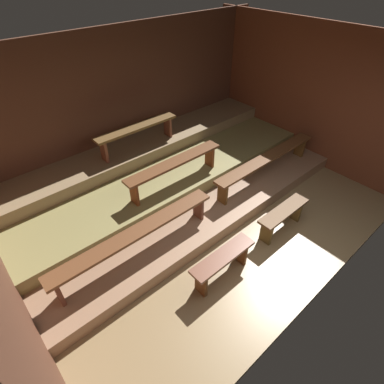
{
  "coord_description": "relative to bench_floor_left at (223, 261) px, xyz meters",
  "views": [
    {
      "loc": [
        -2.76,
        -1.04,
        3.7
      ],
      "look_at": [
        -0.18,
        1.89,
        0.54
      ],
      "focal_mm": 28.48,
      "sensor_mm": 36.0,
      "label": 1
    }
  ],
  "objects": [
    {
      "name": "platform_upper",
      "position": [
        0.7,
        2.92,
        0.23
      ],
      "size": [
        5.93,
        0.86,
        0.23
      ],
      "primitive_type": "cube",
      "color": "#927753",
      "rests_on": "platform_middle"
    },
    {
      "name": "bench_lower_right",
      "position": [
        2.13,
        0.95,
        0.27
      ],
      "size": [
        2.55,
        0.25,
        0.45
      ],
      "color": "brown",
      "rests_on": "platform_lower"
    },
    {
      "name": "ground",
      "position": [
        0.7,
        1.34,
        -0.37
      ],
      "size": [
        6.73,
        4.83,
        0.08
      ],
      "primitive_type": "cube",
      "color": "#937850"
    },
    {
      "name": "bench_floor_left",
      "position": [
        0.0,
        0.0,
        0.0
      ],
      "size": [
        1.03,
        0.25,
        0.45
      ],
      "color": "brown",
      "rests_on": "ground"
    },
    {
      "name": "bench_lower_left",
      "position": [
        -0.74,
        0.95,
        0.27
      ],
      "size": [
        2.55,
        0.25,
        0.45
      ],
      "color": "brown",
      "rests_on": "platform_lower"
    },
    {
      "name": "wall_right",
      "position": [
        3.69,
        1.34,
        1.02
      ],
      "size": [
        0.06,
        4.83,
        2.71
      ],
      "primitive_type": "cube",
      "color": "brown",
      "rests_on": "ground"
    },
    {
      "name": "bench_upper_center",
      "position": [
        0.54,
        2.79,
        0.7
      ],
      "size": [
        1.67,
        0.25,
        0.45
      ],
      "color": "brown",
      "rests_on": "platform_upper"
    },
    {
      "name": "bench_floor_right",
      "position": [
        1.39,
        0.0,
        0.0
      ],
      "size": [
        1.03,
        0.25,
        0.45
      ],
      "color": "brown",
      "rests_on": "ground"
    },
    {
      "name": "bench_middle_center",
      "position": [
        0.54,
        1.69,
        0.48
      ],
      "size": [
        1.9,
        0.25,
        0.45
      ],
      "color": "brown",
      "rests_on": "platform_middle"
    },
    {
      "name": "wall_back",
      "position": [
        0.7,
        3.38,
        1.02
      ],
      "size": [
        6.73,
        0.06,
        2.71
      ],
      "primitive_type": "cube",
      "color": "brown",
      "rests_on": "ground"
    },
    {
      "name": "platform_lower",
      "position": [
        0.7,
        1.91,
        -0.22
      ],
      "size": [
        5.93,
        2.88,
        0.23
      ],
      "primitive_type": "cube",
      "color": "#9A7356",
      "rests_on": "ground"
    },
    {
      "name": "platform_middle",
      "position": [
        0.7,
        2.35,
        0.01
      ],
      "size": [
        5.93,
        2.0,
        0.23
      ],
      "primitive_type": "cube",
      "color": "olive",
      "rests_on": "platform_lower"
    }
  ]
}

